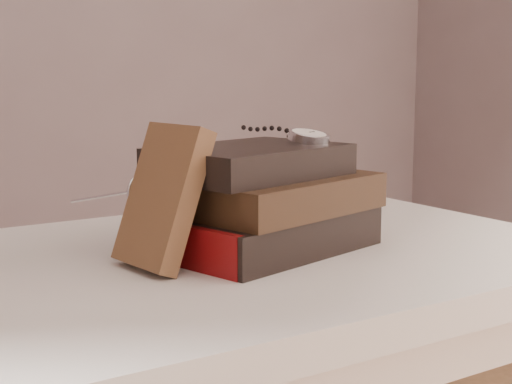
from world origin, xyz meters
TOP-DOWN VIEW (x-y plane):
  - table at (0.00, 0.35)m, footprint 1.00×0.60m
  - book_stack at (0.09, 0.33)m, footprint 0.31×0.24m
  - journal at (-0.05, 0.32)m, footprint 0.09×0.11m
  - pocket_watch at (0.17, 0.34)m, footprint 0.07×0.16m
  - eyeglasses at (-0.02, 0.40)m, footprint 0.14×0.15m

SIDE VIEW (x-z plane):
  - table at x=0.00m, z-range 0.28..1.03m
  - book_stack at x=0.09m, z-range 0.75..0.88m
  - eyeglasses at x=-0.02m, z-range 0.80..0.85m
  - journal at x=-0.05m, z-range 0.75..0.92m
  - pocket_watch at x=0.17m, z-range 0.88..0.90m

